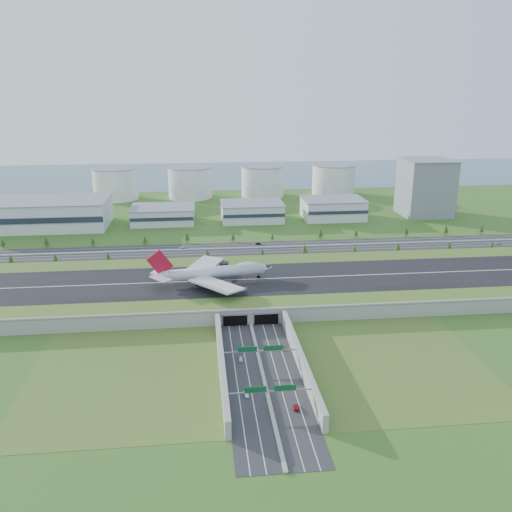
{
  "coord_description": "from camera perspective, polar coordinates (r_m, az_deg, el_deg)",
  "views": [
    {
      "loc": [
        -26.43,
        -319.55,
        124.55
      ],
      "look_at": [
        12.14,
        35.0,
        12.4
      ],
      "focal_mm": 38.0,
      "sensor_mm": 36.0,
      "label": 1
    }
  ],
  "objects": [
    {
      "name": "north_expressway",
      "position": [
        433.64,
        -2.45,
        0.76
      ],
      "size": [
        560.0,
        36.0,
        0.12
      ],
      "primitive_type": "cube",
      "color": "#28282B",
      "rests_on": "ground"
    },
    {
      "name": "underpass_road",
      "position": [
        252.63,
        0.57,
        -11.19
      ],
      "size": [
        38.8,
        120.4,
        8.0
      ],
      "color": "#28282B",
      "rests_on": "ground"
    },
    {
      "name": "bay_water",
      "position": [
        809.62,
        -4.31,
        8.56
      ],
      "size": [
        1200.0,
        260.0,
        0.06
      ],
      "primitive_type": "cube",
      "color": "#3A596F",
      "rests_on": "ground"
    },
    {
      "name": "hangar_west",
      "position": [
        536.41,
        -21.64,
        4.16
      ],
      "size": [
        120.0,
        60.0,
        25.0
      ],
      "primitive_type": "cube",
      "color": "silver",
      "rests_on": "ground"
    },
    {
      "name": "sign_gantry_near",
      "position": [
        254.81,
        0.45,
        -10.03
      ],
      "size": [
        38.7,
        0.7,
        9.8
      ],
      "color": "gray",
      "rests_on": "ground"
    },
    {
      "name": "ground",
      "position": [
        343.98,
        -1.38,
        -3.78
      ],
      "size": [
        1200.0,
        1200.0,
        0.0
      ],
      "primitive_type": "plane",
      "color": "#2A551A",
      "rests_on": "ground"
    },
    {
      "name": "car_2",
      "position": [
        272.67,
        2.58,
        -9.55
      ],
      "size": [
        3.56,
        5.4,
        1.38
      ],
      "primitive_type": "imported",
      "rotation": [
        0.0,
        0.0,
        2.86
      ],
      "color": "#0D1C41",
      "rests_on": "ground"
    },
    {
      "name": "car_0",
      "position": [
        261.15,
        -1.61,
        -10.81
      ],
      "size": [
        2.27,
        4.86,
        1.61
      ],
      "primitive_type": "imported",
      "rotation": [
        0.0,
        0.0,
        -0.08
      ],
      "color": "silver",
      "rests_on": "ground"
    },
    {
      "name": "boeing_747",
      "position": [
        335.17,
        -4.6,
        -1.71
      ],
      "size": [
        78.01,
        73.19,
        24.24
      ],
      "rotation": [
        0.0,
        0.0,
        0.16
      ],
      "color": "silver",
      "rests_on": "airfield_deck"
    },
    {
      "name": "office_tower",
      "position": [
        570.48,
        17.41,
        6.87
      ],
      "size": [
        46.0,
        46.0,
        55.0
      ],
      "primitive_type": "cube",
      "color": "gray",
      "rests_on": "ground"
    },
    {
      "name": "sign_gantry_far",
      "position": [
        224.59,
        1.52,
        -14.13
      ],
      "size": [
        38.7,
        0.7,
        9.8
      ],
      "color": "gray",
      "rests_on": "ground"
    },
    {
      "name": "hangar_mid_a",
      "position": [
        523.89,
        -9.75,
        4.29
      ],
      "size": [
        58.0,
        42.0,
        15.0
      ],
      "primitive_type": "cube",
      "color": "silver",
      "rests_on": "ground"
    },
    {
      "name": "airfield_deck",
      "position": [
        342.43,
        -1.39,
        -3.14
      ],
      "size": [
        520.0,
        100.0,
        9.2
      ],
      "color": "gray",
      "rests_on": "ground"
    },
    {
      "name": "fuel_tank_b",
      "position": [
        638.64,
        -6.95,
        7.68
      ],
      "size": [
        50.0,
        50.0,
        35.0
      ],
      "primitive_type": "cylinder",
      "color": "silver",
      "rests_on": "ground"
    },
    {
      "name": "fuel_tank_d",
      "position": [
        658.67,
        8.14,
        7.93
      ],
      "size": [
        50.0,
        50.0,
        35.0
      ],
      "primitive_type": "cylinder",
      "color": "silver",
      "rests_on": "ground"
    },
    {
      "name": "car_7",
      "position": [
        438.14,
        -7.78,
        0.89
      ],
      "size": [
        5.28,
        2.46,
        1.49
      ],
      "primitive_type": "imported",
      "rotation": [
        0.0,
        0.0,
        -1.5
      ],
      "color": "silver",
      "rests_on": "ground"
    },
    {
      "name": "fuel_tank_a",
      "position": [
        645.4,
        -14.58,
        7.35
      ],
      "size": [
        50.0,
        50.0,
        35.0
      ],
      "primitive_type": "cylinder",
      "color": "silver",
      "rests_on": "ground"
    },
    {
      "name": "hangar_mid_c",
      "position": [
        538.65,
        8.09,
        4.95
      ],
      "size": [
        58.0,
        42.0,
        19.0
      ],
      "primitive_type": "cube",
      "color": "silver",
      "rests_on": "ground"
    },
    {
      "name": "tree_row",
      "position": [
        435.44,
        -0.22,
        1.46
      ],
      "size": [
        499.37,
        48.65,
        8.45
      ],
      "color": "#3D2819",
      "rests_on": "ground"
    },
    {
      "name": "hangar_mid_b",
      "position": [
        525.12,
        -0.44,
        4.69
      ],
      "size": [
        58.0,
        42.0,
        17.0
      ],
      "primitive_type": "cube",
      "color": "silver",
      "rests_on": "ground"
    },
    {
      "name": "car_6",
      "position": [
        488.49,
        24.08,
        1.23
      ],
      "size": [
        5.06,
        2.62,
        1.36
      ],
      "primitive_type": "imported",
      "rotation": [
        0.0,
        0.0,
        1.5
      ],
      "color": "silver",
      "rests_on": "ground"
    },
    {
      "name": "car_1",
      "position": [
        234.72,
        -1.05,
        -14.35
      ],
      "size": [
        2.22,
        4.71,
        1.49
      ],
      "primitive_type": "imported",
      "rotation": [
        0.0,
        0.0,
        0.15
      ],
      "color": "silver",
      "rests_on": "ground"
    },
    {
      "name": "car_5",
      "position": [
        445.08,
        0.24,
        1.32
      ],
      "size": [
        4.78,
        2.85,
        1.49
      ],
      "primitive_type": "imported",
      "rotation": [
        0.0,
        0.0,
        -1.87
      ],
      "color": "black",
      "rests_on": "ground"
    },
    {
      "name": "car_3",
      "position": [
        227.21,
        4.25,
        -15.58
      ],
      "size": [
        2.79,
        5.45,
        1.51
      ],
      "primitive_type": "imported",
      "rotation": [
        0.0,
        0.0,
        3.01
      ],
      "color": "#A90F17",
      "rests_on": "ground"
    },
    {
      "name": "fuel_tank_c",
      "position": [
        643.14,
        0.71,
        7.87
      ],
      "size": [
        50.0,
        50.0,
        35.0
      ],
      "primitive_type": "cylinder",
      "color": "silver",
      "rests_on": "ground"
    }
  ]
}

